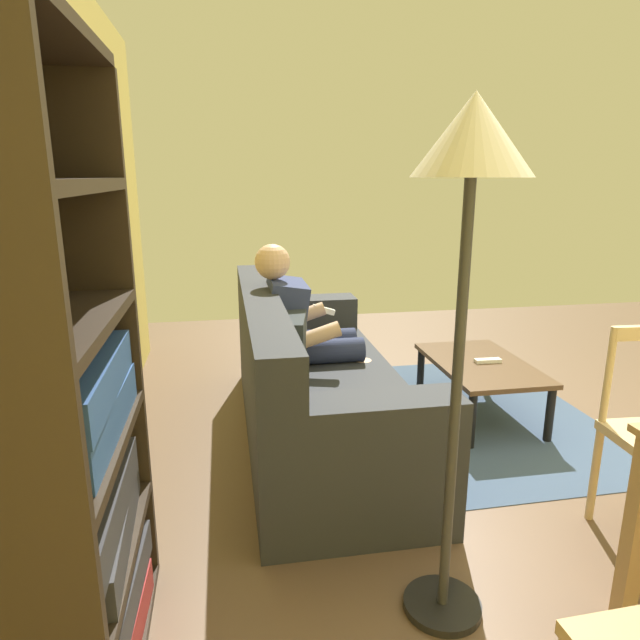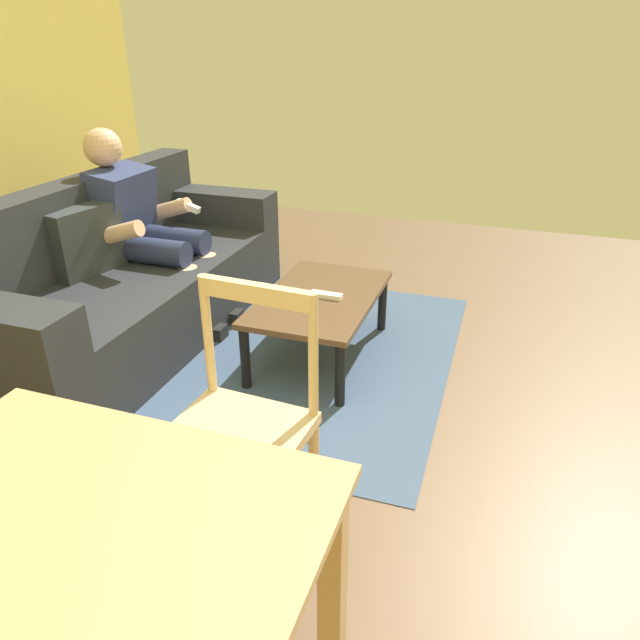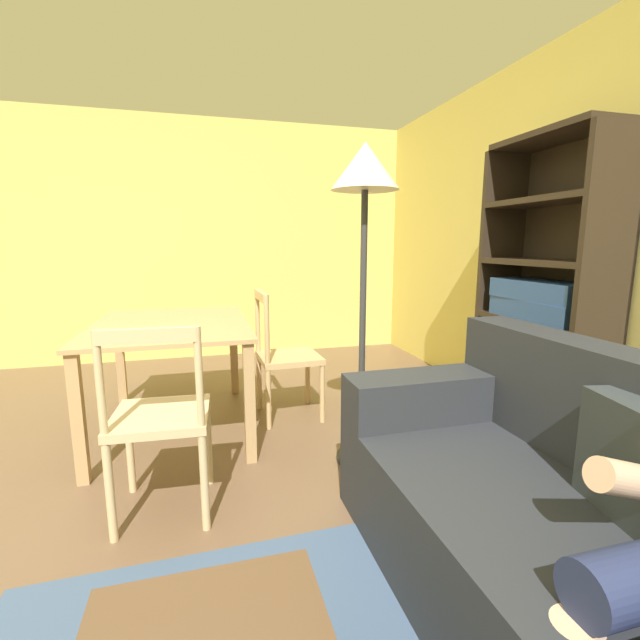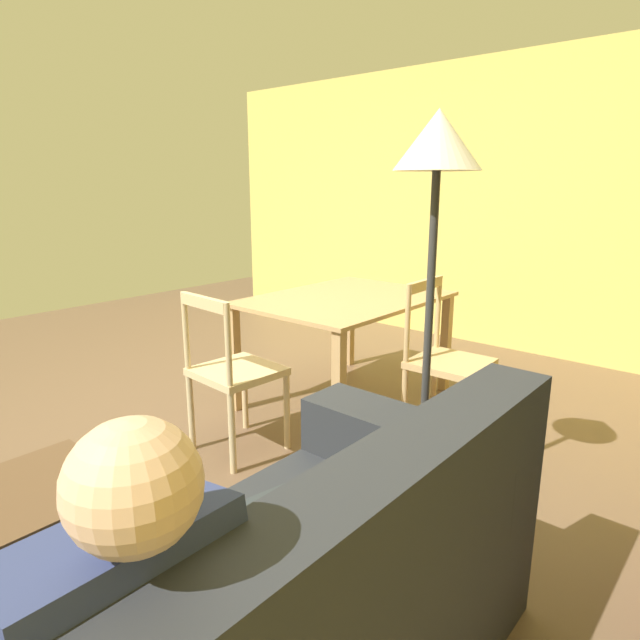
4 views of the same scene
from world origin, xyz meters
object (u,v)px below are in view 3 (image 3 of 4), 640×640
at_px(dining_table, 172,337).
at_px(dining_chair_facing_couch, 160,419).
at_px(couch, 639,587).
at_px(bookshelf, 542,325).
at_px(floor_lamp, 365,197).
at_px(dining_chair_near_wall, 285,356).

xyz_separation_m(dining_table, dining_chair_facing_couch, (0.99, -0.00, -0.17)).
distance_m(couch, bookshelf, 1.79).
distance_m(dining_table, floor_lamp, 1.55).
bearing_deg(dining_chair_facing_couch, floor_lamp, 102.47).
bearing_deg(floor_lamp, couch, 10.40).
bearing_deg(bookshelf, dining_chair_near_wall, -115.73).
height_order(dining_table, dining_chair_near_wall, dining_chair_near_wall).
relative_size(dining_chair_facing_couch, floor_lamp, 0.52).
distance_m(bookshelf, dining_chair_near_wall, 1.71).
xyz_separation_m(dining_table, dining_chair_near_wall, (0.00, 0.76, -0.18)).
xyz_separation_m(couch, dining_chair_near_wall, (-2.19, -0.56, 0.12)).
bearing_deg(dining_chair_near_wall, couch, 14.32).
xyz_separation_m(bookshelf, dining_chair_facing_couch, (0.26, -2.28, -0.27)).
bearing_deg(dining_chair_facing_couch, dining_chair_near_wall, 142.60).
bearing_deg(floor_lamp, dining_chair_near_wall, -158.66).
xyz_separation_m(couch, bookshelf, (-1.46, 0.96, 0.41)).
bearing_deg(dining_chair_facing_couch, bookshelf, 96.46).
height_order(couch, dining_chair_near_wall, dining_chair_near_wall).
bearing_deg(couch, floor_lamp, -169.60).
height_order(couch, floor_lamp, floor_lamp).
bearing_deg(bookshelf, couch, -33.46).
bearing_deg(dining_table, bookshelf, 72.13).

